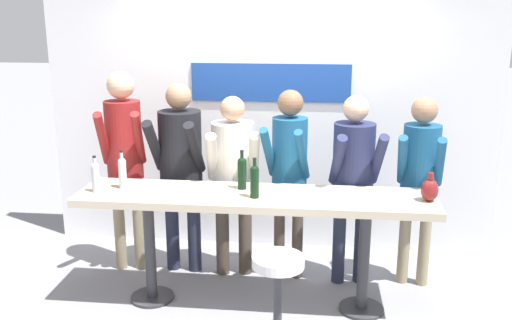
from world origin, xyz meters
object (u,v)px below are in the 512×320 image
Objects in this scene: person_center_right at (353,170)px; wine_bottle_3 at (255,180)px; person_right at (420,170)px; wine_bottle_1 at (95,176)px; tasting_table at (255,210)px; person_center at (289,162)px; wine_bottle_2 at (122,171)px; person_center_left at (233,168)px; wine_bottle_0 at (242,171)px; person_far_left at (124,148)px; decorative_vase at (430,190)px; bar_stool at (278,292)px; person_left at (180,158)px.

person_center_right is 0.96m from wine_bottle_3.
person_right is 2.64m from wine_bottle_1.
person_center is (0.24, 0.54, 0.25)m from tasting_table.
person_center_left is at bearing 31.86° from wine_bottle_2.
wine_bottle_0 is at bearing -155.08° from person_right.
person_far_left reaches higher than decorative_vase.
person_center_right reaches higher than tasting_table.
person_center_right is 1.90m from wine_bottle_2.
person_center is (0.00, 1.24, 0.57)m from bar_stool.
wine_bottle_2 is at bearing -156.53° from person_center_left.
bar_stool is 2.57× the size of wine_bottle_1.
person_right is (1.10, 1.22, 0.54)m from bar_stool.
person_left is at bearing 167.79° from person_center_right.
wine_bottle_2 is at bearing -174.75° from wine_bottle_0.
person_left reaches higher than person_center.
wine_bottle_2 is (-1.85, -0.45, 0.06)m from person_center_right.
person_center_right is (0.55, 1.19, 0.53)m from bar_stool.
person_center is 5.32× the size of wine_bottle_0.
person_center reaches higher than decorative_vase.
wine_bottle_2 is 2.38m from decorative_vase.
person_center_left is 1.18m from wine_bottle_1.
person_left is at bearing -8.33° from person_far_left.
person_far_left is 1.38m from wine_bottle_3.
person_far_left is 0.51m from person_left.
tasting_table is 0.81m from bar_stool.
decorative_vase is (2.54, -0.57, -0.12)m from person_far_left.
person_center is 1.02× the size of person_center_right.
person_center is (1.46, -0.00, -0.09)m from person_far_left.
tasting_table is 8.90× the size of wine_bottle_2.
wine_bottle_3 is at bearing -152.71° from person_center_right.
person_far_left is 0.98m from person_center_left.
wine_bottle_0 is at bearing -31.92° from person_far_left.
tasting_table is 8.74× the size of wine_bottle_0.
wine_bottle_3 is (1.23, -0.63, -0.06)m from person_far_left.
wine_bottle_0 is at bearing 113.05° from bar_stool.
person_far_left is 6.24× the size of wine_bottle_1.
person_far_left is 1.12× the size of person_center_left.
bar_stool is 0.43× the size of person_left.
person_right is (1.58, -0.03, 0.03)m from person_center_left.
wine_bottle_0 is at bearing 5.25° from wine_bottle_2.
wine_bottle_1 is at bearing 157.23° from bar_stool.
bar_stool is 0.46× the size of person_right.
wine_bottle_0 is (0.14, -0.42, 0.09)m from person_center_left.
tasting_table is 1.61× the size of person_left.
person_right is (0.55, 0.03, 0.01)m from person_center_right.
wine_bottle_2 is (0.16, -0.51, -0.06)m from person_far_left.
person_right is 2.45m from wine_bottle_2.
person_right is (1.33, 0.52, 0.22)m from tasting_table.
person_far_left reaches higher than bar_stool.
person_center_right is (2.00, -0.06, -0.12)m from person_far_left.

